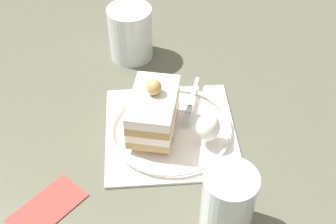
{
  "coord_description": "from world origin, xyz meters",
  "views": [
    {
      "loc": [
        0.49,
        0.05,
        0.53
      ],
      "look_at": [
        0.01,
        -0.0,
        0.05
      ],
      "focal_mm": 47.66,
      "sensor_mm": 36.0,
      "label": 1
    }
  ],
  "objects_px": {
    "cake_slice": "(153,111)",
    "fork": "(191,101)",
    "whipped_cream_dollop": "(208,127)",
    "drink_glass_near": "(131,36)",
    "dessert_plate": "(168,129)",
    "folded_napkin": "(48,207)",
    "drink_glass_far": "(227,204)"
  },
  "relations": [
    {
      "from": "whipped_cream_dollop",
      "to": "folded_napkin",
      "type": "relative_size",
      "value": 0.45
    },
    {
      "from": "cake_slice",
      "to": "folded_napkin",
      "type": "relative_size",
      "value": 1.11
    },
    {
      "from": "fork",
      "to": "drink_glass_far",
      "type": "xyz_separation_m",
      "value": [
        0.21,
        0.06,
        0.03
      ]
    },
    {
      "from": "drink_glass_near",
      "to": "folded_napkin",
      "type": "distance_m",
      "value": 0.36
    },
    {
      "from": "dessert_plate",
      "to": "fork",
      "type": "distance_m",
      "value": 0.07
    },
    {
      "from": "drink_glass_far",
      "to": "folded_napkin",
      "type": "bearing_deg",
      "value": -89.32
    },
    {
      "from": "drink_glass_near",
      "to": "folded_napkin",
      "type": "bearing_deg",
      "value": -9.1
    },
    {
      "from": "dessert_plate",
      "to": "whipped_cream_dollop",
      "type": "relative_size",
      "value": 5.2
    },
    {
      "from": "cake_slice",
      "to": "whipped_cream_dollop",
      "type": "distance_m",
      "value": 0.09
    },
    {
      "from": "dessert_plate",
      "to": "fork",
      "type": "xyz_separation_m",
      "value": [
        -0.06,
        0.03,
        0.01
      ]
    },
    {
      "from": "whipped_cream_dollop",
      "to": "drink_glass_near",
      "type": "bearing_deg",
      "value": -143.98
    },
    {
      "from": "drink_glass_far",
      "to": "folded_napkin",
      "type": "height_order",
      "value": "drink_glass_far"
    },
    {
      "from": "drink_glass_near",
      "to": "drink_glass_far",
      "type": "height_order",
      "value": "drink_glass_far"
    },
    {
      "from": "cake_slice",
      "to": "fork",
      "type": "height_order",
      "value": "cake_slice"
    },
    {
      "from": "cake_slice",
      "to": "drink_glass_near",
      "type": "relative_size",
      "value": 1.12
    },
    {
      "from": "whipped_cream_dollop",
      "to": "drink_glass_near",
      "type": "relative_size",
      "value": 0.46
    },
    {
      "from": "whipped_cream_dollop",
      "to": "fork",
      "type": "xyz_separation_m",
      "value": [
        -0.08,
        -0.03,
        -0.02
      ]
    },
    {
      "from": "whipped_cream_dollop",
      "to": "fork",
      "type": "distance_m",
      "value": 0.08
    },
    {
      "from": "cake_slice",
      "to": "fork",
      "type": "distance_m",
      "value": 0.09
    },
    {
      "from": "drink_glass_far",
      "to": "fork",
      "type": "bearing_deg",
      "value": -163.99
    },
    {
      "from": "whipped_cream_dollop",
      "to": "drink_glass_far",
      "type": "height_order",
      "value": "drink_glass_far"
    },
    {
      "from": "dessert_plate",
      "to": "drink_glass_near",
      "type": "height_order",
      "value": "drink_glass_near"
    },
    {
      "from": "drink_glass_near",
      "to": "dessert_plate",
      "type": "bearing_deg",
      "value": 25.36
    },
    {
      "from": "dessert_plate",
      "to": "whipped_cream_dollop",
      "type": "distance_m",
      "value": 0.07
    },
    {
      "from": "fork",
      "to": "drink_glass_near",
      "type": "height_order",
      "value": "drink_glass_near"
    },
    {
      "from": "dessert_plate",
      "to": "drink_glass_far",
      "type": "bearing_deg",
      "value": 30.91
    },
    {
      "from": "dessert_plate",
      "to": "whipped_cream_dollop",
      "type": "xyz_separation_m",
      "value": [
        0.02,
        0.06,
        0.03
      ]
    },
    {
      "from": "dessert_plate",
      "to": "drink_glass_near",
      "type": "distance_m",
      "value": 0.22
    },
    {
      "from": "dessert_plate",
      "to": "drink_glass_far",
      "type": "relative_size",
      "value": 2.35
    },
    {
      "from": "whipped_cream_dollop",
      "to": "drink_glass_far",
      "type": "bearing_deg",
      "value": 12.69
    },
    {
      "from": "cake_slice",
      "to": "drink_glass_near",
      "type": "xyz_separation_m",
      "value": [
        -0.2,
        -0.07,
        -0.0
      ]
    },
    {
      "from": "whipped_cream_dollop",
      "to": "drink_glass_near",
      "type": "height_order",
      "value": "drink_glass_near"
    }
  ]
}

